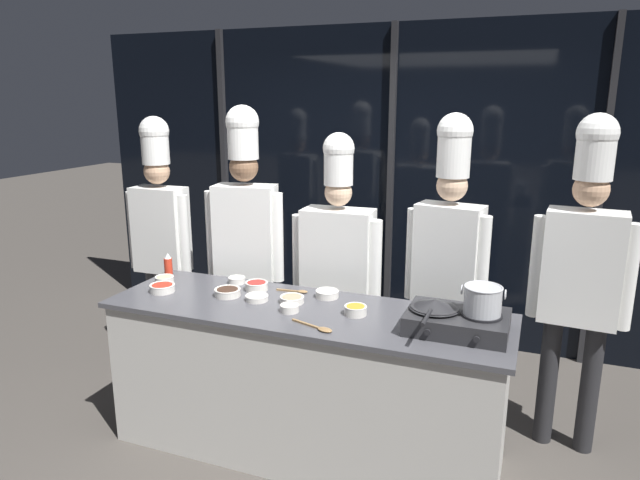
{
  "coord_description": "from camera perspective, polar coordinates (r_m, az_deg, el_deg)",
  "views": [
    {
      "loc": [
        1.21,
        -2.85,
        2.11
      ],
      "look_at": [
        0.0,
        0.25,
        1.27
      ],
      "focal_mm": 32.0,
      "sensor_mm": 36.0,
      "label": 1
    }
  ],
  "objects": [
    {
      "name": "squeeze_bottle_chili",
      "position": [
        4.01,
        -14.94,
        -2.45
      ],
      "size": [
        0.06,
        0.06,
        0.16
      ],
      "color": "red",
      "rests_on": "demo_counter"
    },
    {
      "name": "prep_bowl_ginger",
      "position": [
        3.88,
        -15.3,
        -3.79
      ],
      "size": [
        0.12,
        0.12,
        0.05
      ],
      "color": "silver",
      "rests_on": "demo_counter"
    },
    {
      "name": "serving_spoon_solid",
      "position": [
        3.03,
        -0.02,
        -8.8
      ],
      "size": [
        0.27,
        0.12,
        0.02
      ],
      "color": "olive",
      "rests_on": "demo_counter"
    },
    {
      "name": "chef_apprentice",
      "position": [
        3.61,
        24.77,
        -2.1
      ],
      "size": [
        0.56,
        0.25,
        2.03
      ],
      "rotation": [
        0.0,
        0.0,
        3.06
      ],
      "color": "#232326",
      "rests_on": "ground_plane"
    },
    {
      "name": "window_wall_back",
      "position": [
        5.02,
        7.16,
        5.35
      ],
      "size": [
        5.78,
        0.09,
        2.7
      ],
      "color": "black",
      "rests_on": "ground_plane"
    },
    {
      "name": "prep_bowl_chicken",
      "position": [
        3.26,
        -3.07,
        -6.76
      ],
      "size": [
        0.11,
        0.11,
        0.04
      ],
      "color": "silver",
      "rests_on": "demo_counter"
    },
    {
      "name": "prep_bowl_onion",
      "position": [
        3.48,
        0.73,
        -5.34
      ],
      "size": [
        0.14,
        0.14,
        0.04
      ],
      "color": "silver",
      "rests_on": "demo_counter"
    },
    {
      "name": "prep_bowl_mushrooms",
      "position": [
        3.4,
        -2.82,
        -5.9
      ],
      "size": [
        0.15,
        0.15,
        0.04
      ],
      "color": "silver",
      "rests_on": "demo_counter"
    },
    {
      "name": "frying_pan",
      "position": [
        3.06,
        11.42,
        -6.32
      ],
      "size": [
        0.27,
        0.47,
        0.05
      ],
      "color": "#232326",
      "rests_on": "portable_stove"
    },
    {
      "name": "prep_bowl_carrots",
      "position": [
        3.22,
        3.57,
        -6.95
      ],
      "size": [
        0.13,
        0.13,
        0.05
      ],
      "color": "silver",
      "rests_on": "demo_counter"
    },
    {
      "name": "prep_bowl_bell_pepper",
      "position": [
        3.63,
        -6.37,
        -4.54
      ],
      "size": [
        0.14,
        0.14,
        0.06
      ],
      "color": "silver",
      "rests_on": "demo_counter"
    },
    {
      "name": "chef_line",
      "position": [
        3.86,
        1.78,
        -1.69
      ],
      "size": [
        0.62,
        0.26,
        1.89
      ],
      "rotation": [
        0.0,
        0.0,
        3.18
      ],
      "color": "#4C4C51",
      "rests_on": "ground_plane"
    },
    {
      "name": "demo_counter",
      "position": [
        3.51,
        -1.53,
        -13.89
      ],
      "size": [
        2.36,
        0.72,
        0.92
      ],
      "color": "beige",
      "rests_on": "ground_plane"
    },
    {
      "name": "portable_stove",
      "position": [
        3.08,
        13.57,
        -7.91
      ],
      "size": [
        0.52,
        0.38,
        0.11
      ],
      "color": "#28282B",
      "rests_on": "demo_counter"
    },
    {
      "name": "prep_bowl_bean_sprouts",
      "position": [
        3.78,
        -8.32,
        -3.94
      ],
      "size": [
        0.11,
        0.11,
        0.04
      ],
      "color": "silver",
      "rests_on": "demo_counter"
    },
    {
      "name": "ground_plane",
      "position": [
        3.75,
        -1.48,
        -20.13
      ],
      "size": [
        24.0,
        24.0,
        0.0
      ],
      "primitive_type": "plane",
      "color": "#47423D"
    },
    {
      "name": "prep_bowl_soy_glaze",
      "position": [
        3.55,
        -9.24,
        -5.12
      ],
      "size": [
        0.16,
        0.16,
        0.05
      ],
      "color": "silver",
      "rests_on": "demo_counter"
    },
    {
      "name": "chef_pastry",
      "position": [
        3.7,
        12.71,
        -0.83
      ],
      "size": [
        0.53,
        0.28,
        2.02
      ],
      "rotation": [
        0.0,
        0.0,
        2.97
      ],
      "color": "#2D3856",
      "rests_on": "ground_plane"
    },
    {
      "name": "prep_bowl_chili_flakes",
      "position": [
        3.71,
        -15.5,
        -4.59
      ],
      "size": [
        0.16,
        0.16,
        0.05
      ],
      "color": "silver",
      "rests_on": "demo_counter"
    },
    {
      "name": "chef_head",
      "position": [
        4.49,
        -15.67,
        1.45
      ],
      "size": [
        0.53,
        0.22,
        1.97
      ],
      "rotation": [
        0.0,
        0.0,
        3.16
      ],
      "color": "#4C4C51",
      "rests_on": "ground_plane"
    },
    {
      "name": "chef_sous",
      "position": [
        4.04,
        -7.45,
        1.15
      ],
      "size": [
        0.55,
        0.29,
        2.06
      ],
      "rotation": [
        0.0,
        0.0,
        3.31
      ],
      "color": "#232326",
      "rests_on": "ground_plane"
    },
    {
      "name": "prep_bowl_noodles",
      "position": [
        3.46,
        -6.34,
        -5.71
      ],
      "size": [
        0.14,
        0.14,
        0.03
      ],
      "color": "silver",
      "rests_on": "demo_counter"
    },
    {
      "name": "serving_spoon_slotted",
      "position": [
        3.58,
        -2.25,
        -5.14
      ],
      "size": [
        0.21,
        0.05,
        0.02
      ],
      "color": "olive",
      "rests_on": "demo_counter"
    },
    {
      "name": "stock_pot",
      "position": [
        3.02,
        15.96,
        -5.74
      ],
      "size": [
        0.22,
        0.2,
        0.15
      ],
      "color": "#B7BABF",
      "rests_on": "portable_stove"
    }
  ]
}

